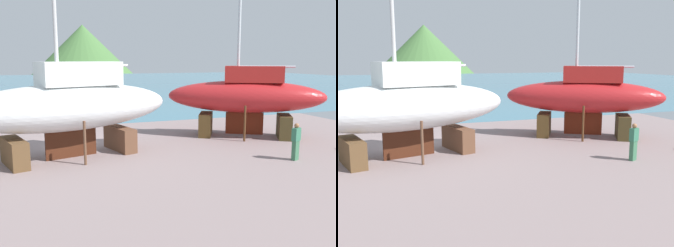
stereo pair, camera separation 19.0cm
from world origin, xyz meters
TOP-DOWN VIEW (x-y plane):
  - ground_plane at (0.00, -3.18)m, footprint 39.06×39.06m
  - sea_water at (0.00, 51.61)m, footprint 156.25×91.04m
  - headland_hill at (21.50, 155.40)m, footprint 80.64×80.64m
  - sailboat_mid_port at (9.84, -0.98)m, footprint 9.14×6.76m
  - sailboat_large_starboard at (-0.32, -2.36)m, footprint 10.65×5.49m
  - worker at (9.19, -6.40)m, footprint 0.50×0.39m

SIDE VIEW (x-z plane):
  - ground_plane at x=0.00m, z-range 0.00..0.00m
  - sea_water at x=0.00m, z-range 0.00..0.00m
  - headland_hill at x=21.50m, z-range -19.65..19.65m
  - worker at x=9.19m, z-range 0.03..1.75m
  - sailboat_mid_port at x=9.84m, z-range -5.96..10.83m
  - sailboat_large_starboard at x=-0.32m, z-range -5.32..10.24m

